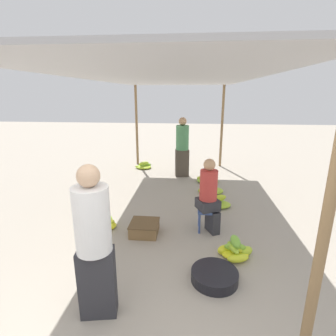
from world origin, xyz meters
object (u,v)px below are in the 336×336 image
Objects in this scene: banana_pile_right_0 at (235,250)px; banana_pile_right_3 at (219,202)px; stool at (207,213)px; banana_pile_right_2 at (210,190)px; crate_near at (144,228)px; banana_pile_right_1 at (207,179)px; basin_black at (215,276)px; shopper_walking_mid at (182,146)px; banana_pile_left_0 at (104,225)px; vendor_seated at (209,195)px; banana_pile_left_1 at (144,166)px; vendor_foreground at (94,242)px.

banana_pile_right_3 is at bearing 92.61° from banana_pile_right_0.
banana_pile_right_2 is at bearing 85.06° from stool.
banana_pile_right_3 reaches higher than crate_near.
banana_pile_right_0 is 0.94× the size of banana_pile_right_1.
basin_black is at bearing -96.21° from banana_pile_right_3.
banana_pile_right_2 is 1.70m from shopper_walking_mid.
stool reaches higher than crate_near.
crate_near is (-1.46, 0.53, 0.00)m from banana_pile_right_0.
banana_pile_left_0 is 1.00× the size of banana_pile_right_3.
crate_near is (-1.38, -1.28, 0.01)m from banana_pile_right_3.
shopper_walking_mid is (-0.60, 3.13, 0.21)m from vendor_seated.
basin_black is 1.26× the size of crate_near.
shopper_walking_mid reaches higher than banana_pile_right_2.
banana_pile_left_1 is 2.32m from banana_pile_right_1.
banana_pile_right_3 is 2.40m from shopper_walking_mid.
vendor_seated is 3.20m from shopper_walking_mid.
banana_pile_left_1 is (-1.86, 3.84, -0.25)m from stool.
crate_near reaches higher than banana_pile_right_2.
stool is 1.87m from banana_pile_right_2.
vendor_foreground is at bearing -84.09° from banana_pile_left_1.
basin_black is 1.05× the size of banana_pile_right_0.
banana_pile_right_1 is 1.10× the size of banana_pile_right_3.
crate_near is (0.18, 1.73, -0.78)m from vendor_foreground.
banana_pile_left_1 reaches higher than banana_pile_left_0.
banana_pile_right_3 is (0.17, -1.60, 0.02)m from banana_pile_right_1.
vendor_seated is at bearing -105.02° from banana_pile_right_3.
vendor_foreground is 2.18m from banana_pile_right_0.
vendor_foreground is 2.81× the size of basin_black.
vendor_foreground is at bearing -110.41° from banana_pile_right_2.
banana_pile_right_1 is 1.18m from shopper_walking_mid.
banana_pile_right_1 is 1.61m from banana_pile_right_3.
vendor_seated is (1.28, 1.96, -0.21)m from vendor_foreground.
banana_pile_right_3 is at bearing 83.79° from basin_black.
banana_pile_right_1 is 3.12m from crate_near.
banana_pile_right_0 reaches higher than banana_pile_right_3.
shopper_walking_mid is (-0.71, 0.49, 0.81)m from banana_pile_right_1.
stool is 0.72× the size of banana_pile_left_0.
shopper_walking_mid is (-0.59, 3.13, 0.56)m from stool.
stool reaches higher than banana_pile_right_1.
crate_near is at bearing 160.06° from banana_pile_right_0.
vendor_foreground is at bearing -72.65° from banana_pile_left_0.
banana_pile_right_2 is (-0.22, 2.61, -0.04)m from banana_pile_right_0.
vendor_seated reaches higher than crate_near.
basin_black is at bearing -91.19° from banana_pile_right_1.
banana_pile_left_1 is 0.92× the size of banana_pile_right_0.
banana_pile_left_1 is at bearing 110.22° from basin_black.
basin_black is at bearing -44.05° from crate_near.
shopper_walking_mid is at bearing 145.35° from banana_pile_right_1.
crate_near is at bearing 135.95° from basin_black.
vendor_foreground is 2.35m from vendor_seated.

